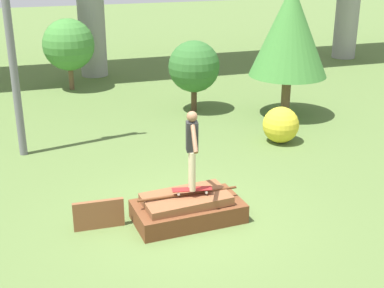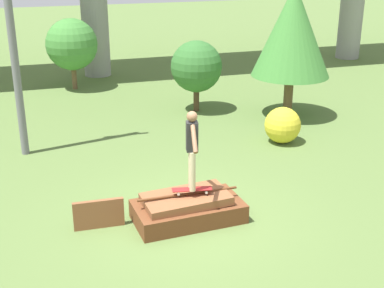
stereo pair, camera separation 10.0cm
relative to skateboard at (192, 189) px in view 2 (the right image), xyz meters
name	(u,v)px [view 2 (the right image)]	position (x,y,z in m)	size (l,w,h in m)	color
ground_plane	(188,220)	(-0.07, 0.03, -0.69)	(80.00, 80.00, 0.00)	#567038
scrap_pile	(188,209)	(-0.08, 0.03, -0.43)	(2.25, 1.29, 0.61)	brown
scrap_plank_loose	(99,214)	(-1.85, 0.25, -0.39)	(1.00, 0.12, 0.60)	brown
skateboard	(192,189)	(0.00, 0.00, 0.00)	(0.82, 0.33, 0.09)	maroon
skater	(192,145)	(0.00, 0.00, 0.95)	(0.28, 1.12, 1.62)	#C6B78E
tree_behind_left	(196,67)	(2.36, 7.12, 0.82)	(1.68, 1.68, 2.35)	#4C3823
tree_behind_right	(72,44)	(-1.24, 11.20, 1.02)	(1.93, 1.93, 2.68)	brown
tree_mid_back	(292,31)	(5.03, 5.74, 2.06)	(2.46, 2.46, 4.18)	brown
bush_yellow_flowering	(283,125)	(3.76, 3.55, -0.18)	(1.02, 1.02, 1.02)	gold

